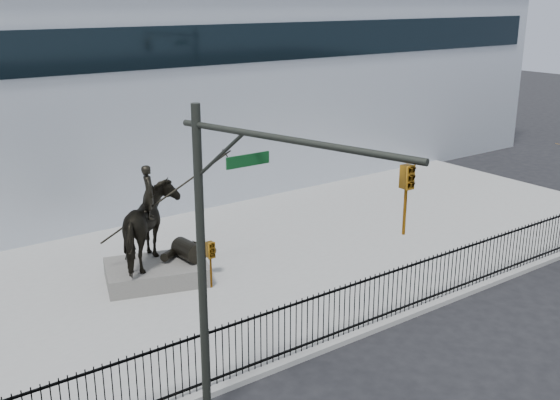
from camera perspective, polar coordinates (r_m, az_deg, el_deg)
ground at (r=18.81m, az=13.22°, el=-11.36°), size 120.00×120.00×0.00m
plaza at (r=23.42m, az=0.26°, el=-4.75°), size 30.00×12.00×0.15m
building at (r=33.37m, az=-13.22°, el=9.36°), size 44.00×14.00×9.00m
picket_fence at (r=19.14m, az=10.58°, el=-7.63°), size 22.10×0.10×1.50m
statue_plinth at (r=21.42m, az=-10.68°, el=-6.19°), size 3.64×2.99×0.59m
equestrian_statue at (r=20.87m, az=-10.75°, el=-2.32°), size 3.87×3.00×3.41m
traffic_signal_left at (r=12.57m, az=-4.04°, el=-5.45°), size 1.52×4.84×7.00m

